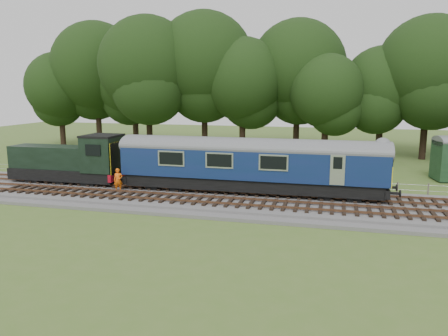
# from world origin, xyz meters

# --- Properties ---
(ground) EXTENTS (120.00, 120.00, 0.00)m
(ground) POSITION_xyz_m (0.00, 0.00, 0.00)
(ground) COLOR #496826
(ground) RESTS_ON ground
(ballast) EXTENTS (70.00, 7.00, 0.35)m
(ballast) POSITION_xyz_m (0.00, 0.00, 0.17)
(ballast) COLOR #4C4C4F
(ballast) RESTS_ON ground
(track_north) EXTENTS (67.20, 2.40, 0.21)m
(track_north) POSITION_xyz_m (0.00, 1.40, 0.42)
(track_north) COLOR black
(track_north) RESTS_ON ballast
(track_south) EXTENTS (67.20, 2.40, 0.21)m
(track_south) POSITION_xyz_m (0.00, -1.60, 0.42)
(track_south) COLOR black
(track_south) RESTS_ON ballast
(fence) EXTENTS (64.00, 0.12, 1.00)m
(fence) POSITION_xyz_m (0.00, 4.50, 0.00)
(fence) COLOR #6B6054
(fence) RESTS_ON ground
(tree_line) EXTENTS (70.00, 8.00, 18.00)m
(tree_line) POSITION_xyz_m (0.00, 22.00, 0.00)
(tree_line) COLOR black
(tree_line) RESTS_ON ground
(dmu_railcar) EXTENTS (18.05, 2.86, 3.88)m
(dmu_railcar) POSITION_xyz_m (0.02, 1.40, 2.61)
(dmu_railcar) COLOR black
(dmu_railcar) RESTS_ON ground
(shunter_loco) EXTENTS (8.91, 2.60, 3.38)m
(shunter_loco) POSITION_xyz_m (-13.90, 1.40, 1.97)
(shunter_loco) COLOR black
(shunter_loco) RESTS_ON ground
(worker) EXTENTS (0.71, 0.64, 1.64)m
(worker) POSITION_xyz_m (-8.94, -0.57, 1.17)
(worker) COLOR #FF640D
(worker) RESTS_ON ballast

